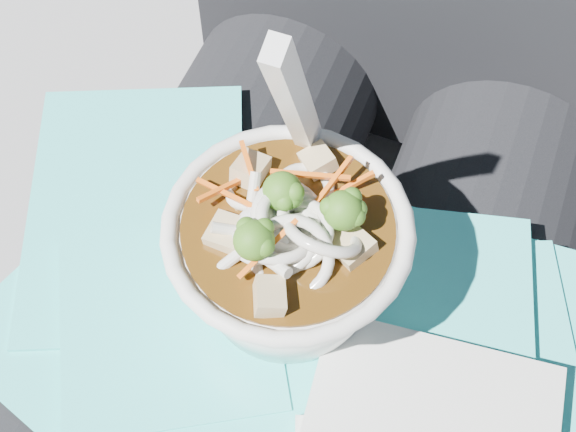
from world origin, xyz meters
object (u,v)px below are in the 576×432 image
(person_body, at_px, (341,233))
(udon_bowl, at_px, (288,249))
(lap, at_px, (294,365))
(stone_ledge, at_px, (342,338))
(plastic_bag, at_px, (290,361))

(person_body, distance_m, udon_bowl, 0.14)
(lap, bearing_deg, udon_bowl, 131.51)
(lap, relative_size, udon_bowl, 2.53)
(stone_ledge, bearing_deg, udon_bowl, -93.02)
(stone_ledge, height_order, lap, lap)
(udon_bowl, bearing_deg, plastic_bag, -67.61)
(person_body, relative_size, udon_bowl, 5.14)
(lap, distance_m, plastic_bag, 0.09)
(person_body, bearing_deg, plastic_bag, -86.11)
(stone_ledge, relative_size, lap, 2.08)
(stone_ledge, height_order, udon_bowl, udon_bowl)
(plastic_bag, bearing_deg, lap, 105.54)
(lap, bearing_deg, person_body, 90.00)
(lap, distance_m, person_body, 0.10)
(lap, bearing_deg, plastic_bag, -74.46)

